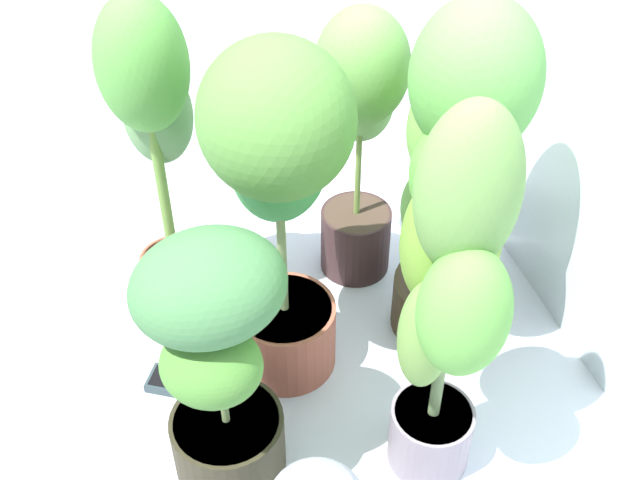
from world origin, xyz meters
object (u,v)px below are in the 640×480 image
(potted_plant_center, at_px, (279,180))
(potted_plant_back_left, at_px, (360,123))
(potted_plant_back_right, at_px, (451,287))
(potted_plant_front_left, at_px, (156,136))
(potted_plant_back_center, at_px, (462,158))
(hygrometer_box, at_px, (165,380))
(potted_plant_front_right, at_px, (217,346))

(potted_plant_center, bearing_deg, potted_plant_back_left, 136.66)
(potted_plant_back_left, bearing_deg, potted_plant_center, -43.34)
(potted_plant_back_right, relative_size, potted_plant_front_left, 1.04)
(potted_plant_back_right, xyz_separation_m, potted_plant_front_left, (-0.65, -0.48, 0.00))
(potted_plant_back_center, relative_size, potted_plant_back_left, 1.16)
(potted_plant_back_right, relative_size, potted_plant_back_left, 1.18)
(potted_plant_center, distance_m, hygrometer_box, 0.64)
(potted_plant_front_right, bearing_deg, potted_plant_back_center, 113.94)
(potted_plant_back_left, bearing_deg, potted_plant_front_right, -39.67)
(potted_plant_back_left, relative_size, potted_plant_front_right, 1.20)
(potted_plant_back_left, distance_m, potted_plant_center, 0.41)
(potted_plant_back_center, distance_m, potted_plant_back_left, 0.34)
(potted_plant_back_center, bearing_deg, potted_plant_back_right, -25.72)
(potted_plant_back_right, distance_m, potted_plant_front_left, 0.81)
(potted_plant_back_center, height_order, hygrometer_box, potted_plant_back_center)
(potted_plant_back_left, relative_size, hygrometer_box, 7.40)
(potted_plant_center, xyz_separation_m, potted_plant_front_right, (0.28, -0.20, -0.17))
(potted_plant_back_right, relative_size, potted_plant_center, 1.05)
(potted_plant_center, height_order, potted_plant_front_right, potted_plant_center)
(potted_plant_back_right, height_order, potted_plant_back_left, potted_plant_back_right)
(potted_plant_front_left, height_order, potted_plant_front_right, potted_plant_front_left)
(potted_plant_center, xyz_separation_m, potted_plant_front_left, (-0.27, -0.24, -0.02))
(potted_plant_front_left, bearing_deg, potted_plant_back_center, 67.81)
(potted_plant_back_right, bearing_deg, potted_plant_back_center, 154.28)
(hygrometer_box, bearing_deg, potted_plant_center, -59.30)
(potted_plant_front_right, distance_m, hygrometer_box, 0.48)
(potted_plant_back_center, distance_m, potted_plant_front_right, 0.70)
(hygrometer_box, bearing_deg, potted_plant_back_left, -34.60)
(potted_plant_back_right, height_order, potted_plant_front_right, potted_plant_back_right)
(hygrometer_box, bearing_deg, potted_plant_front_left, 11.77)
(potted_plant_back_center, xyz_separation_m, potted_plant_center, (-0.00, -0.42, 0.02))
(potted_plant_front_right, relative_size, hygrometer_box, 6.14)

